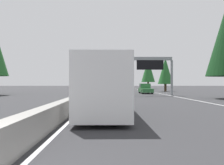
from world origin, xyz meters
TOP-DOWN VIEW (x-y plane):
  - ground_plane at (60.00, 0.00)m, footprint 320.00×320.00m
  - median_barrier at (80.00, 0.30)m, footprint 180.00×0.56m
  - shoulder_stripe_right at (70.00, -11.52)m, footprint 160.00×0.16m
  - shoulder_stripe_median at (70.00, -0.25)m, footprint 160.00×0.16m
  - sign_gantry_overhead at (31.96, -6.04)m, footprint 0.50×12.68m
  - bus_far_right at (11.26, -1.84)m, footprint 11.50×2.55m
  - pickup_far_center at (39.00, -8.98)m, footprint 5.60×2.00m
  - minivan_near_center at (58.55, -1.64)m, footprint 5.00×1.95m
  - box_truck_mid_right at (95.62, -5.17)m, footprint 8.50×2.40m
  - oncoming_near at (35.83, 2.76)m, footprint 4.40×1.80m
  - conifer_right_mid at (49.91, -15.55)m, footprint 3.55×3.55m
  - conifer_right_far at (80.16, -16.76)m, footprint 5.02×5.02m

SIDE VIEW (x-z plane):
  - ground_plane at x=60.00m, z-range 0.00..0.00m
  - shoulder_stripe_right at x=70.00m, z-range 0.00..0.01m
  - shoulder_stripe_median at x=70.00m, z-range 0.00..0.01m
  - median_barrier at x=80.00m, z-range 0.00..0.90m
  - oncoming_near at x=35.83m, z-range -0.05..1.42m
  - pickup_far_center at x=39.00m, z-range -0.02..1.84m
  - minivan_near_center at x=58.55m, z-range 0.11..1.80m
  - box_truck_mid_right at x=95.62m, z-range 0.14..3.09m
  - bus_far_right at x=11.26m, z-range 0.17..3.27m
  - sign_gantry_overhead at x=31.96m, z-range 1.78..7.80m
  - conifer_right_mid at x=49.91m, z-range 0.86..8.92m
  - conifer_right_far at x=80.16m, z-range 1.23..12.65m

